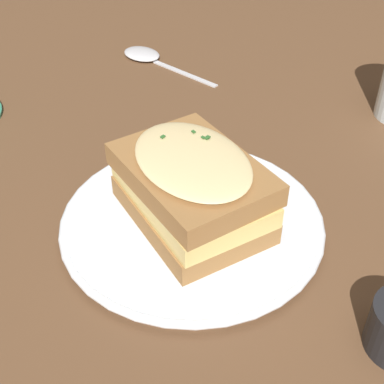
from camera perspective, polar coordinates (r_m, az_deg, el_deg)
ground_plane at (r=0.50m, az=-2.01°, el=-5.67°), size 2.40×2.40×0.00m
dinner_plate at (r=0.51m, az=-0.00°, el=-3.20°), size 0.25×0.25×0.01m
sandwich at (r=0.48m, az=0.01°, el=0.44°), size 0.17×0.16×0.07m
spoon at (r=0.83m, az=-4.89°, el=14.27°), size 0.14×0.15×0.01m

